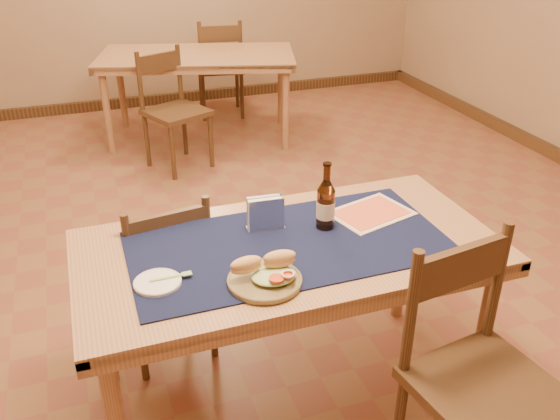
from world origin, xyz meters
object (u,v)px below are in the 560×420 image
object	(u,v)px
sandwich_plate	(266,275)
napkin_holder	(265,214)
main_table	(289,263)
chair_main_far	(164,273)
beer_bottle	(326,204)
chair_main_near	(479,377)
back_table	(197,63)

from	to	relation	value
sandwich_plate	napkin_holder	size ratio (longest dim) A/B	1.67
sandwich_plate	main_table	bearing A→B (deg)	53.12
chair_main_far	beer_bottle	bearing A→B (deg)	-30.67
napkin_holder	chair_main_near	bearing A→B (deg)	-57.42
back_table	beer_bottle	distance (m)	3.11
chair_main_far	napkin_holder	xyz separation A→B (m)	(0.39, -0.29, 0.38)
beer_bottle	chair_main_far	bearing A→B (deg)	149.33
chair_main_far	chair_main_near	size ratio (longest dim) A/B	0.87
chair_main_near	napkin_holder	xyz separation A→B (m)	(-0.50, 0.77, 0.31)
back_table	chair_main_far	xyz separation A→B (m)	(-0.77, -2.74, -0.23)
main_table	back_table	bearing A→B (deg)	83.96
chair_main_near	sandwich_plate	size ratio (longest dim) A/B	3.74
napkin_holder	back_table	bearing A→B (deg)	82.83
main_table	chair_main_far	size ratio (longest dim) A/B	1.89
back_table	sandwich_plate	bearing A→B (deg)	-98.32
sandwich_plate	napkin_holder	world-z (taller)	napkin_holder
sandwich_plate	chair_main_near	bearing A→B (deg)	-34.51
back_table	napkin_holder	xyz separation A→B (m)	(-0.38, -3.02, 0.15)
beer_bottle	napkin_holder	size ratio (longest dim) A/B	1.79
main_table	napkin_holder	distance (m)	0.21
back_table	napkin_holder	bearing A→B (deg)	-97.17
chair_main_far	napkin_holder	world-z (taller)	napkin_holder
back_table	chair_main_near	world-z (taller)	chair_main_near
chair_main_near	beer_bottle	size ratio (longest dim) A/B	3.48
sandwich_plate	chair_main_far	bearing A→B (deg)	112.81
beer_bottle	napkin_holder	world-z (taller)	beer_bottle
sandwich_plate	napkin_holder	xyz separation A→B (m)	(0.11, 0.36, 0.04)
napkin_holder	sandwich_plate	bearing A→B (deg)	-107.72
chair_main_near	chair_main_far	bearing A→B (deg)	129.61
main_table	sandwich_plate	distance (m)	0.29
chair_main_far	chair_main_near	xyz separation A→B (m)	(0.88, -1.06, 0.06)
chair_main_near	napkin_holder	world-z (taller)	chair_main_near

